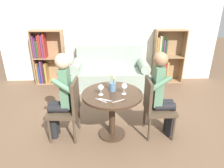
{
  "coord_description": "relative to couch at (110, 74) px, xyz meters",
  "views": [
    {
      "loc": [
        -0.08,
        -2.52,
        1.94
      ],
      "look_at": [
        0.0,
        0.05,
        0.83
      ],
      "focal_mm": 32.0,
      "sensor_mm": 36.0,
      "label": 1
    }
  ],
  "objects": [
    {
      "name": "person_left",
      "position": [
        -0.72,
        -1.85,
        0.38
      ],
      "size": [
        0.43,
        0.36,
        1.28
      ],
      "rotation": [
        0.0,
        0.0,
        -1.63
      ],
      "color": "black",
      "rests_on": "ground_plane"
    },
    {
      "name": "knife_right_setting",
      "position": [
        -0.09,
        -2.05,
        0.4
      ],
      "size": [
        0.18,
        0.09,
        0.0
      ],
      "color": "silver",
      "rests_on": "round_table"
    },
    {
      "name": "knife_left_setting",
      "position": [
        -0.12,
        -2.05,
        0.4
      ],
      "size": [
        0.18,
        0.08,
        0.0
      ],
      "color": "silver",
      "rests_on": "round_table"
    },
    {
      "name": "chair_right",
      "position": [
        0.63,
        -1.84,
        0.18
      ],
      "size": [
        0.43,
        0.43,
        0.9
      ],
      "rotation": [
        0.0,
        0.0,
        1.58
      ],
      "color": "#473828",
      "rests_on": "ground_plane"
    },
    {
      "name": "back_wall",
      "position": [
        0.0,
        0.42,
        1.04
      ],
      "size": [
        5.2,
        0.05,
        2.7
      ],
      "color": "silver",
      "rests_on": "ground_plane"
    },
    {
      "name": "couch",
      "position": [
        0.0,
        0.0,
        0.0
      ],
      "size": [
        1.75,
        0.8,
        0.92
      ],
      "color": "gray",
      "rests_on": "ground_plane"
    },
    {
      "name": "chair_left",
      "position": [
        -0.63,
        -1.86,
        0.18
      ],
      "size": [
        0.44,
        0.44,
        0.9
      ],
      "rotation": [
        0.0,
        0.0,
        -1.63
      ],
      "color": "#473828",
      "rests_on": "ground_plane"
    },
    {
      "name": "wine_glass_left",
      "position": [
        -0.16,
        -1.89,
        0.5
      ],
      "size": [
        0.08,
        0.08,
        0.15
      ],
      "color": "white",
      "rests_on": "round_table"
    },
    {
      "name": "person_right",
      "position": [
        0.72,
        -1.84,
        0.36
      ],
      "size": [
        0.42,
        0.34,
        1.29
      ],
      "rotation": [
        0.0,
        0.0,
        1.58
      ],
      "color": "black",
      "rests_on": "ground_plane"
    },
    {
      "name": "ground_plane",
      "position": [
        0.0,
        -1.86,
        -0.31
      ],
      "size": [
        16.0,
        16.0,
        0.0
      ],
      "primitive_type": "plane",
      "color": "brown"
    },
    {
      "name": "round_table",
      "position": [
        0.0,
        -1.86,
        0.24
      ],
      "size": [
        0.85,
        0.85,
        0.71
      ],
      "color": "#382619",
      "rests_on": "ground_plane"
    },
    {
      "name": "bookshelf_right",
      "position": [
        1.33,
        0.26,
        0.26
      ],
      "size": [
        0.71,
        0.28,
        1.28
      ],
      "color": "#93704C",
      "rests_on": "ground_plane"
    },
    {
      "name": "fork_left_setting",
      "position": [
        -0.15,
        -2.07,
        0.4
      ],
      "size": [
        0.16,
        0.13,
        0.0
      ],
      "color": "silver",
      "rests_on": "round_table"
    },
    {
      "name": "bookshelf_left",
      "position": [
        -1.52,
        0.26,
        0.31
      ],
      "size": [
        0.71,
        0.28,
        1.28
      ],
      "color": "#93704C",
      "rests_on": "ground_plane"
    },
    {
      "name": "wine_glass_right",
      "position": [
        0.16,
        -1.88,
        0.51
      ],
      "size": [
        0.08,
        0.08,
        0.16
      ],
      "color": "white",
      "rests_on": "round_table"
    },
    {
      "name": "flower_vase",
      "position": [
        0.01,
        -1.77,
        0.48
      ],
      "size": [
        0.1,
        0.1,
        0.25
      ],
      "color": "slate",
      "rests_on": "round_table"
    },
    {
      "name": "fork_right_setting",
      "position": [
        0.08,
        -2.09,
        0.4
      ],
      "size": [
        0.17,
        0.1,
        0.0
      ],
      "color": "silver",
      "rests_on": "round_table"
    }
  ]
}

